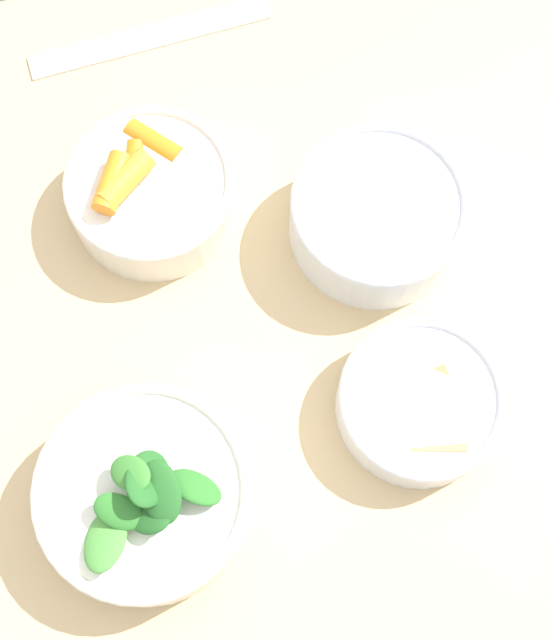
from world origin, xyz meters
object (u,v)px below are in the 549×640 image
Objects in this scene: bowl_greens at (145,495)px; bowl_cookies at (421,402)px; bowl_beans_hotdog at (377,216)px; bowl_carrots at (151,190)px; ruler at (150,37)px.

bowl_greens is 1.24× the size of bowl_cookies.
bowl_greens reaches higher than bowl_beans_hotdog.
bowl_carrots reaches higher than bowl_beans_hotdog.
bowl_carrots is at bearing 158.58° from bowl_beans_hotdog.
bowl_carrots is 0.31m from bowl_cookies.
ruler is (-0.15, 0.44, -0.02)m from bowl_cookies.
ruler is (0.03, 0.19, -0.03)m from bowl_carrots.
ruler is at bearing 79.70° from bowl_carrots.
bowl_greens is at bearing -101.73° from ruler.
bowl_carrots reaches higher than ruler.
bowl_beans_hotdog is (0.26, 0.20, -0.00)m from bowl_greens.
bowl_cookies is at bearing -70.94° from ruler.
bowl_greens is 1.10× the size of bowl_beans_hotdog.
bowl_carrots is 0.88× the size of bowl_greens.
bowl_greens is at bearing -102.70° from bowl_carrots.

